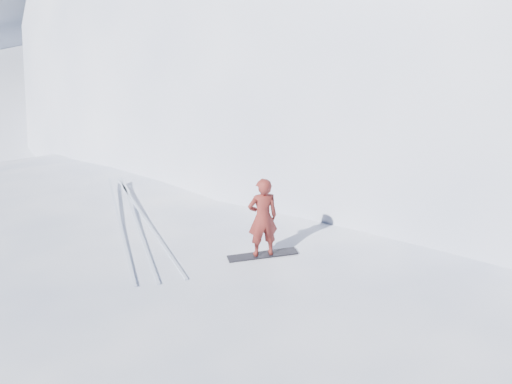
% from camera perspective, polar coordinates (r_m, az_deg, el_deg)
% --- Properties ---
extents(near_ridge, '(36.00, 28.00, 4.80)m').
position_cam_1_polar(near_ridge, '(13.87, -2.01, -15.51)').
color(near_ridge, white).
rests_on(near_ridge, ground).
extents(peak_shoulder, '(28.00, 24.00, 18.00)m').
position_cam_1_polar(peak_shoulder, '(30.75, 11.27, 6.70)').
color(peak_shoulder, white).
rests_on(peak_shoulder, ground).
extents(wind_bumps, '(16.00, 14.40, 1.00)m').
position_cam_1_polar(wind_bumps, '(13.17, -8.66, -18.38)').
color(wind_bumps, white).
rests_on(wind_bumps, ground).
extents(snowboard, '(1.59, 0.46, 0.03)m').
position_cam_1_polar(snowboard, '(12.71, 0.66, -6.30)').
color(snowboard, black).
rests_on(snowboard, near_ridge).
extents(snowboarder, '(0.71, 0.50, 1.81)m').
position_cam_1_polar(snowboarder, '(12.27, 0.68, -2.57)').
color(snowboarder, maroon).
rests_on(snowboarder, snowboard).
extents(board_tracks, '(2.12, 5.92, 0.04)m').
position_cam_1_polar(board_tracks, '(14.48, -12.09, -2.85)').
color(board_tracks, silver).
rests_on(board_tracks, ground).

